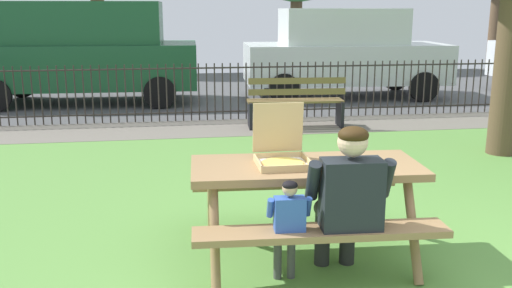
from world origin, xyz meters
TOP-DOWN VIEW (x-y plane):
  - ground at (0.00, 1.42)m, footprint 28.00×10.84m
  - cobblestone_walkway at (0.00, 6.14)m, footprint 28.00×1.40m
  - street_asphalt at (0.00, 10.59)m, footprint 28.00×7.49m
  - picnic_table_foreground at (-0.53, 1.00)m, footprint 1.87×1.57m
  - pizza_box_open at (-0.72, 1.05)m, footprint 0.41×0.44m
  - pizza_slice_on_table at (-0.27, 0.97)m, footprint 0.19×0.27m
  - adult_at_table at (-0.35, 0.49)m, footprint 0.62×0.61m
  - child_at_table at (-0.78, 0.48)m, footprint 0.31×0.31m
  - iron_fence_streetside at (-0.00, 6.84)m, footprint 22.43×0.03m
  - park_bench_center at (0.51, 6.01)m, footprint 1.62×0.56m
  - parked_car_center at (-3.27, 9.15)m, footprint 4.67×2.10m
  - parked_car_right at (2.30, 9.15)m, footprint 4.49×2.10m

SIDE VIEW (x-z plane):
  - ground at x=0.00m, z-range -0.02..0.00m
  - street_asphalt at x=0.00m, z-range -0.01..0.00m
  - cobblestone_walkway at x=0.00m, z-range -0.01..0.00m
  - park_bench_center at x=0.51m, z-range -0.01..0.84m
  - child_at_table at x=-0.78m, z-range 0.09..0.91m
  - iron_fence_streetside at x=0.00m, z-range 0.01..1.02m
  - picnic_table_foreground at x=-0.53m, z-range 0.20..0.99m
  - adult_at_table at x=-0.35m, z-range 0.06..1.25m
  - pizza_slice_on_table at x=-0.27m, z-range 0.77..0.79m
  - pizza_box_open at x=-0.72m, z-range 0.63..1.09m
  - parked_car_right at x=2.30m, z-range 0.04..1.98m
  - parked_car_center at x=-3.27m, z-range 0.06..2.14m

